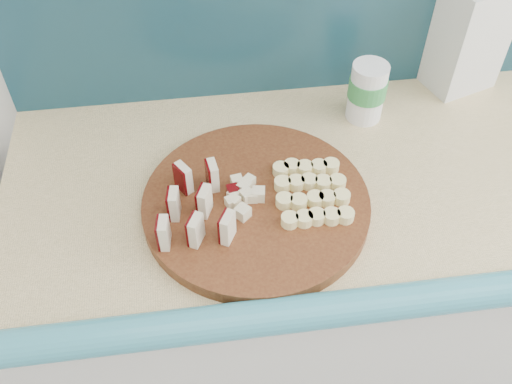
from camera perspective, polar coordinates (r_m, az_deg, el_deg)
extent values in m
cube|color=silver|center=(1.64, 21.71, -8.20)|extent=(2.20, 0.60, 0.88)
cylinder|color=#431C0E|center=(1.05, 0.00, -1.21)|extent=(0.43, 0.43, 0.03)
cube|color=beige|center=(0.97, -9.14, -4.07)|extent=(0.02, 0.04, 0.06)
cube|color=#400406|center=(0.97, -9.69, -4.11)|extent=(0.01, 0.04, 0.06)
cube|color=beige|center=(1.01, -8.13, -1.20)|extent=(0.02, 0.04, 0.06)
cube|color=#400406|center=(1.01, -8.67, -1.24)|extent=(0.01, 0.04, 0.06)
cube|color=beige|center=(1.05, -7.21, 1.45)|extent=(0.02, 0.04, 0.06)
cube|color=#400406|center=(1.05, -7.72, 1.41)|extent=(0.01, 0.04, 0.06)
cube|color=beige|center=(0.96, -5.98, -3.83)|extent=(0.02, 0.04, 0.06)
cube|color=#400406|center=(0.96, -6.54, -3.87)|extent=(0.01, 0.04, 0.06)
cube|color=beige|center=(1.00, -5.10, -0.96)|extent=(0.02, 0.04, 0.06)
cube|color=#400406|center=(1.00, -5.64, -1.00)|extent=(0.01, 0.04, 0.06)
cube|color=beige|center=(1.05, -4.30, 1.68)|extent=(0.02, 0.04, 0.06)
cube|color=#400406|center=(1.05, -4.81, 1.64)|extent=(0.01, 0.04, 0.06)
cube|color=beige|center=(0.96, -2.81, -3.58)|extent=(0.02, 0.04, 0.06)
cube|color=#400406|center=(0.96, -3.37, -3.62)|extent=(0.01, 0.04, 0.06)
cube|color=beige|center=(1.03, -0.90, -0.43)|extent=(0.02, 0.02, 0.02)
cube|color=beige|center=(1.04, -0.60, -0.08)|extent=(0.02, 0.02, 0.02)
cube|color=#400406|center=(1.05, -0.71, 0.44)|extent=(0.02, 0.02, 0.02)
cube|color=beige|center=(1.04, -1.37, -0.02)|extent=(0.02, 0.02, 0.02)
cube|color=beige|center=(1.04, -1.84, 0.23)|extent=(0.02, 0.02, 0.02)
cube|color=beige|center=(1.04, -2.59, 0.18)|extent=(0.02, 0.02, 0.02)
cube|color=beige|center=(1.03, -2.09, -0.40)|extent=(0.02, 0.02, 0.02)
cube|color=beige|center=(1.03, -2.50, -0.77)|extent=(0.02, 0.02, 0.02)
cube|color=#400406|center=(1.02, -2.51, -1.38)|extent=(0.02, 0.02, 0.02)
cube|color=beige|center=(1.02, -1.61, -1.07)|extent=(0.02, 0.02, 0.02)
cube|color=beige|center=(1.02, -1.11, -1.41)|extent=(0.02, 0.02, 0.02)
cube|color=beige|center=(1.03, -1.07, -0.74)|extent=(0.02, 0.02, 0.02)
cube|color=beige|center=(1.03, -0.51, -0.73)|extent=(0.02, 0.02, 0.02)
cylinder|color=#FCED9A|center=(1.00, 3.38, -2.81)|extent=(0.03, 0.03, 0.02)
cylinder|color=#FCED9A|center=(1.00, 4.80, -2.69)|extent=(0.03, 0.03, 0.02)
cylinder|color=#FCED9A|center=(1.01, 6.20, -2.56)|extent=(0.03, 0.03, 0.02)
cylinder|color=#FCED9A|center=(1.01, 7.60, -2.44)|extent=(0.03, 0.03, 0.02)
cylinder|color=#FCED9A|center=(1.02, 8.98, -2.31)|extent=(0.03, 0.03, 0.02)
cylinder|color=#FCED9A|center=(1.03, 3.03, -1.02)|extent=(0.03, 0.03, 0.02)
cylinder|color=#FCED9A|center=(1.03, 4.41, -0.91)|extent=(0.03, 0.03, 0.02)
cylinder|color=#FCED9A|center=(1.03, 5.79, -0.79)|extent=(0.03, 0.03, 0.02)
cylinder|color=#FCED9A|center=(1.04, 7.15, -0.68)|extent=(0.03, 0.03, 0.02)
cylinder|color=#FCED9A|center=(1.04, 8.50, -0.56)|extent=(0.03, 0.03, 0.02)
cylinder|color=#FCED9A|center=(1.05, 2.71, 0.68)|extent=(0.03, 0.03, 0.02)
cylinder|color=#FCED9A|center=(1.06, 4.05, 0.78)|extent=(0.03, 0.03, 0.02)
cylinder|color=#FCED9A|center=(1.06, 5.39, 0.89)|extent=(0.03, 0.03, 0.02)
cylinder|color=#FCED9A|center=(1.07, 6.72, 0.99)|extent=(0.03, 0.03, 0.02)
cylinder|color=#FCED9A|center=(1.07, 8.03, 1.10)|extent=(0.03, 0.03, 0.02)
cylinder|color=#FCED9A|center=(1.08, 2.40, 2.29)|extent=(0.03, 0.03, 0.02)
cylinder|color=#FCED9A|center=(1.09, 3.71, 2.39)|extent=(0.03, 0.03, 0.02)
cylinder|color=#FCED9A|center=(1.09, 5.02, 2.48)|extent=(0.03, 0.03, 0.02)
cylinder|color=#FCED9A|center=(1.09, 6.31, 2.58)|extent=(0.03, 0.03, 0.02)
cylinder|color=#FCED9A|center=(1.10, 7.60, 2.67)|extent=(0.03, 0.03, 0.02)
cube|color=silver|center=(1.36, 20.58, 14.37)|extent=(0.17, 0.14, 0.25)
cylinder|color=white|center=(1.23, 11.03, 9.79)|extent=(0.08, 0.08, 0.13)
cylinder|color=green|center=(1.23, 11.10, 10.19)|extent=(0.08, 0.08, 0.04)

